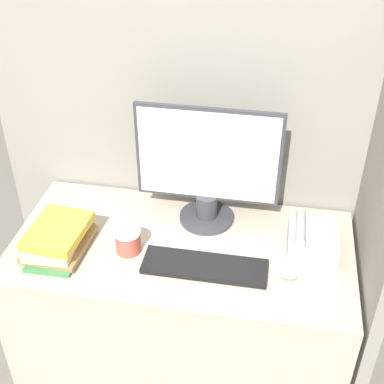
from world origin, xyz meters
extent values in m
cube|color=gray|center=(0.00, 0.69, 0.89)|extent=(1.71, 0.04, 1.77)
cube|color=gray|center=(0.69, 0.36, 0.89)|extent=(0.04, 0.71, 1.77)
cube|color=tan|center=(0.00, 0.33, 0.36)|extent=(1.31, 0.65, 0.72)
cylinder|color=#333338|center=(0.07, 0.50, 0.73)|extent=(0.22, 0.22, 0.02)
cylinder|color=#333338|center=(0.07, 0.50, 0.79)|extent=(0.09, 0.09, 0.10)
cube|color=#333338|center=(0.07, 0.51, 1.03)|extent=(0.56, 0.02, 0.40)
cube|color=silver|center=(0.07, 0.50, 1.03)|extent=(0.53, 0.01, 0.37)
cube|color=black|center=(0.11, 0.21, 0.73)|extent=(0.46, 0.14, 0.02)
ellipsoid|color=gray|center=(0.41, 0.22, 0.74)|extent=(0.07, 0.04, 0.03)
cylinder|color=#BF4C3F|center=(-0.19, 0.26, 0.77)|extent=(0.09, 0.09, 0.09)
cylinder|color=white|center=(-0.19, 0.26, 0.81)|extent=(0.10, 0.10, 0.01)
cube|color=#38723F|center=(-0.45, 0.22, 0.73)|extent=(0.18, 0.30, 0.02)
cube|color=olive|center=(-0.45, 0.22, 0.75)|extent=(0.23, 0.27, 0.02)
cube|color=#C6B78C|center=(-0.46, 0.23, 0.78)|extent=(0.18, 0.28, 0.04)
cube|color=gold|center=(-0.45, 0.22, 0.82)|extent=(0.21, 0.26, 0.03)
cube|color=#99999E|center=(0.49, 0.39, 0.77)|extent=(0.18, 0.21, 0.08)
cube|color=white|center=(0.51, 0.36, 0.81)|extent=(0.08, 0.09, 0.00)
cylinder|color=#99999E|center=(0.44, 0.39, 0.83)|extent=(0.04, 0.18, 0.04)
camera|label=1|loc=(0.31, -1.20, 2.08)|focal=50.00mm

